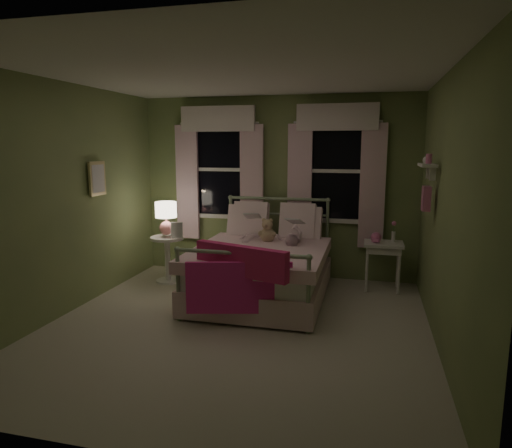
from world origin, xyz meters
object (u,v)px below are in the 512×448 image
(teddy_bear, at_px, (267,232))
(nightstand_left, at_px, (167,253))
(child_right, at_px, (291,217))
(nightstand_right, at_px, (383,250))
(child_left, at_px, (250,219))
(bed, at_px, (263,267))
(table_lamp, at_px, (166,215))

(teddy_bear, xyz_separation_m, nightstand_left, (-1.45, 0.04, -0.37))
(child_right, height_order, nightstand_right, child_right)
(nightstand_right, bearing_deg, teddy_bear, -165.33)
(child_left, bearing_deg, nightstand_right, -172.32)
(bed, bearing_deg, nightstand_left, 168.01)
(bed, xyz_separation_m, child_right, (0.28, 0.42, 0.59))
(nightstand_right, bearing_deg, table_lamp, -173.32)
(child_left, height_order, nightstand_right, child_left)
(child_right, xyz_separation_m, table_lamp, (-1.73, -0.11, -0.02))
(bed, relative_size, child_right, 2.54)
(nightstand_left, distance_m, table_lamp, 0.54)
(teddy_bear, distance_m, nightstand_right, 1.54)
(bed, distance_m, teddy_bear, 0.49)
(bed, xyz_separation_m, child_left, (-0.28, 0.42, 0.54))
(teddy_bear, bearing_deg, nightstand_right, 14.67)
(child_left, xyz_separation_m, nightstand_left, (-1.17, -0.11, -0.50))
(child_left, distance_m, nightstand_right, 1.81)
(nightstand_left, height_order, nightstand_right, same)
(nightstand_left, bearing_deg, nightstand_right, 6.68)
(child_right, bearing_deg, table_lamp, -5.29)
(teddy_bear, bearing_deg, child_left, 150.50)
(nightstand_left, height_order, table_lamp, table_lamp)
(child_left, bearing_deg, child_right, -179.71)
(child_right, bearing_deg, nightstand_right, -178.29)
(child_right, relative_size, teddy_bear, 2.50)
(child_right, height_order, teddy_bear, child_right)
(teddy_bear, distance_m, nightstand_left, 1.49)
(child_left, xyz_separation_m, nightstand_right, (1.75, 0.23, -0.37))
(teddy_bear, xyz_separation_m, nightstand_right, (1.47, 0.39, -0.24))
(child_left, distance_m, child_right, 0.56)
(teddy_bear, relative_size, nightstand_right, 0.50)
(bed, bearing_deg, child_right, 56.40)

